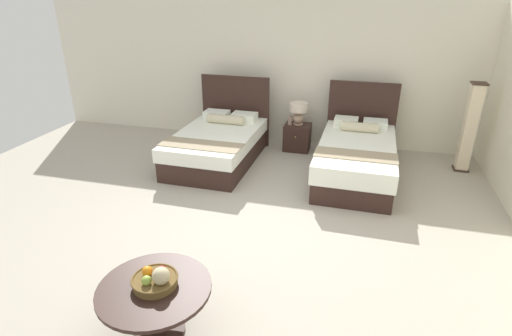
# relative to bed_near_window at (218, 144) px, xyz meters

# --- Properties ---
(ground_plane) EXTENTS (9.96, 10.27, 0.02)m
(ground_plane) POSITION_rel_bed_near_window_xyz_m (1.13, -1.94, -0.32)
(ground_plane) COLOR #ADA594
(wall_back) EXTENTS (9.96, 0.12, 2.53)m
(wall_back) POSITION_rel_bed_near_window_xyz_m (1.13, 1.39, 0.95)
(wall_back) COLOR silver
(wall_back) RESTS_ON ground
(bed_near_window) EXTENTS (1.29, 2.06, 1.26)m
(bed_near_window) POSITION_rel_bed_near_window_xyz_m (0.00, 0.00, 0.00)
(bed_near_window) COLOR #311E19
(bed_near_window) RESTS_ON ground
(bed_near_corner) EXTENTS (1.18, 2.21, 1.26)m
(bed_near_corner) POSITION_rel_bed_near_window_xyz_m (2.26, -0.00, 0.01)
(bed_near_corner) COLOR #311E19
(bed_near_corner) RESTS_ON ground
(nightstand) EXTENTS (0.46, 0.41, 0.48)m
(nightstand) POSITION_rel_bed_near_window_xyz_m (1.19, 0.86, -0.07)
(nightstand) COLOR #311E19
(nightstand) RESTS_ON ground
(table_lamp) EXTENTS (0.33, 0.33, 0.39)m
(table_lamp) POSITION_rel_bed_near_window_xyz_m (1.19, 0.88, 0.41)
(table_lamp) COLOR tan
(table_lamp) RESTS_ON nightstand
(vase) EXTENTS (0.07, 0.07, 0.16)m
(vase) POSITION_rel_bed_near_window_xyz_m (1.06, 0.82, 0.25)
(vase) COLOR gray
(vase) RESTS_ON nightstand
(coffee_table) EXTENTS (0.93, 0.93, 0.48)m
(coffee_table) POSITION_rel_bed_near_window_xyz_m (0.78, -3.68, 0.07)
(coffee_table) COLOR #311E19
(coffee_table) RESTS_ON ground
(fruit_bowl) EXTENTS (0.38, 0.38, 0.20)m
(fruit_bowl) POSITION_rel_bed_near_window_xyz_m (0.79, -3.66, 0.23)
(fruit_bowl) COLOR brown
(fruit_bowl) RESTS_ON coffee_table
(floor_lamp_corner) EXTENTS (0.22, 0.22, 1.41)m
(floor_lamp_corner) POSITION_rel_bed_near_window_xyz_m (3.91, 0.66, 0.40)
(floor_lamp_corner) COLOR #3B2921
(floor_lamp_corner) RESTS_ON ground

